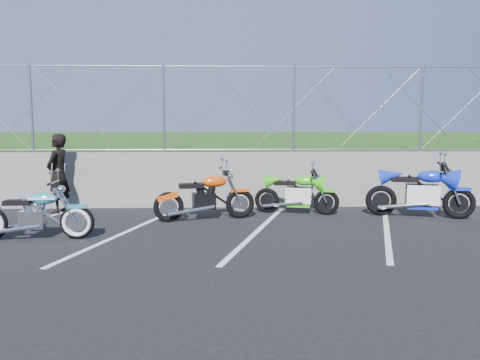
{
  "coord_description": "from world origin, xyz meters",
  "views": [
    {
      "loc": [
        -0.61,
        -7.4,
        2.0
      ],
      "look_at": [
        -0.32,
        1.3,
        0.91
      ],
      "focal_mm": 35.0,
      "sensor_mm": 36.0,
      "label": 1
    }
  ],
  "objects_px": {
    "naked_orange": "(206,199)",
    "person_standing": "(58,173)",
    "cruiser_turquoise": "(35,216)",
    "sportbike_green": "(298,195)",
    "sportbike_blue": "(421,194)"
  },
  "relations": [
    {
      "from": "sportbike_green",
      "to": "sportbike_blue",
      "type": "xyz_separation_m",
      "value": [
        2.52,
        -0.48,
        0.08
      ]
    },
    {
      "from": "sportbike_green",
      "to": "person_standing",
      "type": "bearing_deg",
      "value": -169.81
    },
    {
      "from": "person_standing",
      "to": "naked_orange",
      "type": "bearing_deg",
      "value": 87.47
    },
    {
      "from": "cruiser_turquoise",
      "to": "sportbike_green",
      "type": "xyz_separation_m",
      "value": [
        4.8,
        2.1,
        0.01
      ]
    },
    {
      "from": "naked_orange",
      "to": "sportbike_blue",
      "type": "height_order",
      "value": "sportbike_blue"
    },
    {
      "from": "cruiser_turquoise",
      "to": "sportbike_blue",
      "type": "relative_size",
      "value": 0.94
    },
    {
      "from": "naked_orange",
      "to": "sportbike_green",
      "type": "bearing_deg",
      "value": 4.44
    },
    {
      "from": "sportbike_green",
      "to": "person_standing",
      "type": "distance_m",
      "value": 5.27
    },
    {
      "from": "sportbike_blue",
      "to": "person_standing",
      "type": "bearing_deg",
      "value": -170.31
    },
    {
      "from": "naked_orange",
      "to": "person_standing",
      "type": "relative_size",
      "value": 1.18
    },
    {
      "from": "cruiser_turquoise",
      "to": "person_standing",
      "type": "distance_m",
      "value": 2.5
    },
    {
      "from": "sportbike_green",
      "to": "cruiser_turquoise",
      "type": "bearing_deg",
      "value": -142.78
    },
    {
      "from": "naked_orange",
      "to": "sportbike_green",
      "type": "relative_size",
      "value": 1.13
    },
    {
      "from": "cruiser_turquoise",
      "to": "person_standing",
      "type": "bearing_deg",
      "value": 97.75
    },
    {
      "from": "person_standing",
      "to": "cruiser_turquoise",
      "type": "bearing_deg",
      "value": 23.14
    }
  ]
}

